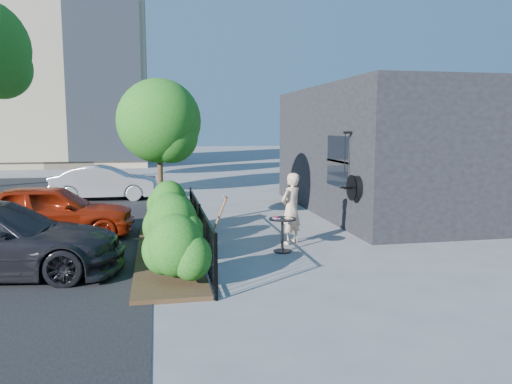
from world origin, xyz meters
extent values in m
plane|color=gray|center=(0.00, 0.00, 0.00)|extent=(120.00, 120.00, 0.00)
cube|color=black|center=(5.50, 4.50, 2.00)|extent=(6.00, 9.00, 4.00)
cube|color=black|center=(2.51, 2.40, 1.80)|extent=(0.04, 1.60, 1.40)
cube|color=black|center=(2.52, 2.40, 1.80)|extent=(0.05, 1.70, 0.06)
cylinder|color=black|center=(2.42, 0.90, 1.25)|extent=(0.18, 0.60, 0.60)
cylinder|color=black|center=(2.32, 0.90, 1.25)|extent=(0.03, 0.64, 0.64)
cube|color=black|center=(2.40, 1.40, 2.60)|extent=(0.25, 0.06, 0.06)
cylinder|color=black|center=(2.32, 1.40, 2.05)|extent=(0.02, 0.02, 1.05)
cylinder|color=black|center=(-1.50, -3.00, 0.55)|extent=(0.05, 0.05, 1.10)
cylinder|color=black|center=(-1.50, 0.00, 0.55)|extent=(0.05, 0.05, 1.10)
cylinder|color=black|center=(-1.50, 3.00, 0.55)|extent=(0.05, 0.05, 1.10)
cube|color=black|center=(-1.50, 0.00, 1.06)|extent=(0.03, 6.00, 0.03)
cube|color=black|center=(-1.50, 0.00, 0.10)|extent=(0.03, 6.00, 0.03)
cylinder|color=black|center=(-1.50, -2.90, 0.55)|extent=(0.02, 0.02, 1.04)
cylinder|color=black|center=(-1.50, -2.70, 0.55)|extent=(0.02, 0.02, 1.04)
cylinder|color=black|center=(-1.50, -2.50, 0.55)|extent=(0.02, 0.02, 1.04)
cylinder|color=black|center=(-1.50, -2.30, 0.55)|extent=(0.02, 0.02, 1.04)
cylinder|color=black|center=(-1.50, -2.10, 0.55)|extent=(0.02, 0.02, 1.04)
cylinder|color=black|center=(-1.50, -1.90, 0.55)|extent=(0.02, 0.02, 1.04)
cylinder|color=black|center=(-1.50, -1.70, 0.55)|extent=(0.02, 0.02, 1.04)
cylinder|color=black|center=(-1.50, -1.50, 0.55)|extent=(0.02, 0.02, 1.04)
cylinder|color=black|center=(-1.50, -1.30, 0.55)|extent=(0.02, 0.02, 1.04)
cylinder|color=black|center=(-1.50, -1.10, 0.55)|extent=(0.02, 0.02, 1.04)
cylinder|color=black|center=(-1.50, -0.90, 0.55)|extent=(0.02, 0.02, 1.04)
cylinder|color=black|center=(-1.50, -0.70, 0.55)|extent=(0.02, 0.02, 1.04)
cylinder|color=black|center=(-1.50, -0.50, 0.55)|extent=(0.02, 0.02, 1.04)
cylinder|color=black|center=(-1.50, -0.30, 0.55)|extent=(0.02, 0.02, 1.04)
cylinder|color=black|center=(-1.50, -0.10, 0.55)|extent=(0.02, 0.02, 1.04)
cylinder|color=black|center=(-1.50, 0.10, 0.55)|extent=(0.02, 0.02, 1.04)
cylinder|color=black|center=(-1.50, 0.30, 0.55)|extent=(0.02, 0.02, 1.04)
cylinder|color=black|center=(-1.50, 0.50, 0.55)|extent=(0.02, 0.02, 1.04)
cylinder|color=black|center=(-1.50, 0.70, 0.55)|extent=(0.02, 0.02, 1.04)
cylinder|color=black|center=(-1.50, 0.90, 0.55)|extent=(0.02, 0.02, 1.04)
cylinder|color=black|center=(-1.50, 1.10, 0.55)|extent=(0.02, 0.02, 1.04)
cylinder|color=black|center=(-1.50, 1.30, 0.55)|extent=(0.02, 0.02, 1.04)
cylinder|color=black|center=(-1.50, 1.50, 0.55)|extent=(0.02, 0.02, 1.04)
cylinder|color=black|center=(-1.50, 1.70, 0.55)|extent=(0.02, 0.02, 1.04)
cylinder|color=black|center=(-1.50, 1.90, 0.55)|extent=(0.02, 0.02, 1.04)
cylinder|color=black|center=(-1.50, 2.10, 0.55)|extent=(0.02, 0.02, 1.04)
cylinder|color=black|center=(-1.50, 2.30, 0.55)|extent=(0.02, 0.02, 1.04)
cylinder|color=black|center=(-1.50, 2.50, 0.55)|extent=(0.02, 0.02, 1.04)
cylinder|color=black|center=(-1.50, 2.70, 0.55)|extent=(0.02, 0.02, 1.04)
cylinder|color=black|center=(-1.50, 2.90, 0.55)|extent=(0.02, 0.02, 1.04)
cube|color=#382616|center=(-2.20, 0.00, 0.04)|extent=(1.30, 6.00, 0.08)
ellipsoid|color=#165313|center=(-2.10, -2.20, 0.70)|extent=(1.10, 1.10, 1.24)
ellipsoid|color=#165313|center=(-2.10, -0.60, 0.70)|extent=(1.10, 1.10, 1.24)
ellipsoid|color=#165313|center=(-2.10, 0.90, 0.70)|extent=(1.10, 1.10, 1.24)
ellipsoid|color=#165313|center=(-2.10, 2.30, 0.70)|extent=(1.10, 1.10, 1.24)
cylinder|color=#3F2B19|center=(-2.30, 2.80, 1.20)|extent=(0.14, 0.14, 2.40)
sphere|color=#165313|center=(-2.30, 2.80, 2.84)|extent=(2.20, 2.20, 2.20)
sphere|color=#165313|center=(-2.00, 2.60, 2.51)|extent=(1.43, 1.43, 1.43)
cylinder|color=black|center=(0.29, -0.17, 0.74)|extent=(0.60, 0.60, 0.03)
cylinder|color=black|center=(0.29, -0.17, 0.37)|extent=(0.06, 0.06, 0.72)
cylinder|color=black|center=(0.29, -0.17, 0.01)|extent=(0.40, 0.40, 0.03)
cube|color=white|center=(0.16, -0.15, 0.76)|extent=(0.15, 0.15, 0.01)
cube|color=white|center=(0.42, -0.21, 0.76)|extent=(0.15, 0.15, 0.01)
torus|color=#430B23|center=(0.16, -0.15, 0.78)|extent=(0.13, 0.13, 0.04)
torus|color=tan|center=(0.42, -0.21, 0.78)|extent=(0.13, 0.13, 0.04)
imported|color=#E0B391|center=(0.69, 0.57, 0.84)|extent=(0.73, 0.69, 1.68)
cylinder|color=brown|center=(-1.22, -0.55, 0.74)|extent=(0.51, 0.05, 1.17)
cube|color=gray|center=(-1.40, -0.55, 0.10)|extent=(0.12, 0.18, 0.25)
cylinder|color=brown|center=(-1.03, -0.55, 1.32)|extent=(0.10, 0.10, 0.07)
imported|color=#AB260E|center=(-4.98, 2.22, 0.68)|extent=(4.06, 1.75, 1.37)
imported|color=#A7A7AC|center=(-4.33, 8.89, 0.64)|extent=(3.96, 1.53, 1.29)
camera|label=1|loc=(-2.37, -10.61, 2.75)|focal=35.00mm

